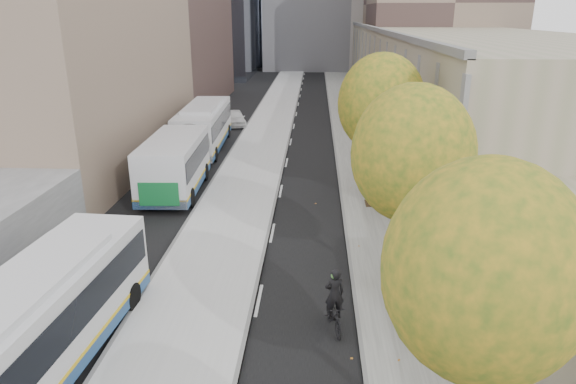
# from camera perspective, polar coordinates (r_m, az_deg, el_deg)

# --- Properties ---
(bus_platform) EXTENTS (4.25, 150.00, 0.15)m
(bus_platform) POSITION_cam_1_polar(r_m,az_deg,el_deg) (40.49, -2.93, 5.38)
(bus_platform) COLOR #BCBCBC
(bus_platform) RESTS_ON ground
(sidewalk) EXTENTS (4.75, 150.00, 0.08)m
(sidewalk) POSITION_cam_1_polar(r_m,az_deg,el_deg) (40.47, 8.45, 5.13)
(sidewalk) COLOR gray
(sidewalk) RESTS_ON ground
(building_tan) EXTENTS (18.00, 92.00, 8.00)m
(building_tan) POSITION_cam_1_polar(r_m,az_deg,el_deg) (70.01, 16.07, 13.83)
(building_tan) COLOR gray
(building_tan) RESTS_ON ground
(bus_shelter) EXTENTS (1.90, 4.40, 2.53)m
(bus_shelter) POSITION_cam_1_polar(r_m,az_deg,el_deg) (17.71, 20.72, -7.51)
(bus_shelter) COLOR #383A3F
(bus_shelter) RESTS_ON sidewalk
(tree_b) EXTENTS (4.00, 4.00, 6.97)m
(tree_b) POSITION_cam_1_polar(r_m,az_deg,el_deg) (10.79, 20.93, -8.32)
(tree_b) COLOR black
(tree_b) RESTS_ON sidewalk
(tree_c) EXTENTS (4.20, 4.20, 7.28)m
(tree_c) POSITION_cam_1_polar(r_m,az_deg,el_deg) (17.99, 13.66, 4.10)
(tree_c) COLOR black
(tree_c) RESTS_ON sidewalk
(tree_d) EXTENTS (4.40, 4.40, 7.60)m
(tree_d) POSITION_cam_1_polar(r_m,az_deg,el_deg) (26.65, 10.33, 9.64)
(tree_d) COLOR black
(tree_d) RESTS_ON sidewalk
(bus_far) EXTENTS (3.58, 19.19, 3.18)m
(bus_far) POSITION_cam_1_polar(r_m,az_deg,el_deg) (35.25, -10.46, 5.76)
(bus_far) COLOR silver
(bus_far) RESTS_ON ground
(cyclist) EXTENTS (0.89, 1.80, 2.21)m
(cyclist) POSITION_cam_1_polar(r_m,az_deg,el_deg) (16.99, 5.14, -12.69)
(cyclist) COLOR black
(cyclist) RESTS_ON ground
(distant_car) EXTENTS (2.70, 4.42, 1.41)m
(distant_car) POSITION_cam_1_polar(r_m,az_deg,el_deg) (47.65, -5.88, 8.20)
(distant_car) COLOR silver
(distant_car) RESTS_ON ground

